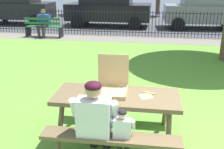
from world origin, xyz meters
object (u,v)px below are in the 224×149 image
Objects in this scene: picnic_table_foreground at (117,106)px; parked_car_left at (17,6)px; pizza_box_open at (112,85)px; pizza_slice_on_table at (147,95)px; person_on_park_bench at (43,22)px; child_at_table at (123,131)px; adult_at_table at (95,117)px; park_bench_left at (44,27)px; parked_car_right at (204,8)px; parked_car_center at (108,7)px.

parked_car_left is at bearing 123.65° from picnic_table_foreground.
pizza_box_open is 1.99× the size of pizza_slice_on_table.
person_on_park_bench reaches higher than picnic_table_foreground.
child_at_table reaches higher than picnic_table_foreground.
pizza_box_open is at bearing 79.43° from adult_at_table.
adult_at_table is 8.81m from park_bench_left.
pizza_slice_on_table is at bearing -8.28° from pizza_box_open.
parked_car_right is at bearing 0.00° from parked_car_left.
child_at_table is 9.02m from person_on_park_bench.
picnic_table_foreground is 2.18× the size of child_at_table.
parked_car_left is at bearing 131.04° from person_on_park_bench.
person_on_park_bench is at bearing -124.08° from parked_car_center.
person_on_park_bench is (-4.37, 7.89, 0.15)m from child_at_table.
person_on_park_bench is 0.30× the size of parked_car_left.
person_on_park_bench is at bearing -48.96° from parked_car_left.
parked_car_left reaches higher than adult_at_table.
park_bench_left is at bearing 119.67° from pizza_box_open.
adult_at_table is 0.30× the size of parked_car_right.
picnic_table_foreground is 12.84m from parked_car_left.
adult_at_table is (-0.64, -0.54, -0.12)m from pizza_slice_on_table.
picnic_table_foreground is 8.48m from person_on_park_bench.
parked_car_right reaches higher than person_on_park_bench.
person_on_park_bench is at bearing 119.82° from picnic_table_foreground.
adult_at_table is 13.15m from parked_car_left.
child_at_table is at bearing -69.30° from pizza_box_open.
child_at_table is 0.70× the size of person_on_park_bench.
picnic_table_foreground is 3.49× the size of pizza_box_open.
pizza_slice_on_table reaches higher than picnic_table_foreground.
pizza_slice_on_table is 13.05m from parked_car_left.
park_bench_left is (-4.12, 7.23, -0.45)m from pizza_box_open.
pizza_box_open is (-0.09, 0.11, 0.27)m from picnic_table_foreground.
picnic_table_foreground is 1.53× the size of adult_at_table.
parked_car_right is (2.79, 11.21, 0.50)m from child_at_table.
person_on_park_bench is 7.90m from parked_car_right.
parked_car_center is (2.24, 3.34, 0.59)m from park_bench_left.
pizza_box_open is 8.33m from park_bench_left.
child_at_table reaches higher than pizza_slice_on_table.
adult_at_table is 0.39m from child_at_table.
park_bench_left is (-4.21, 7.34, -0.18)m from picnic_table_foreground.
pizza_slice_on_table is 0.22× the size of person_on_park_bench.
pizza_slice_on_table is 0.31× the size of child_at_table.
adult_at_table is 11.63m from parked_car_right.
pizza_box_open is 0.53m from pizza_slice_on_table.
picnic_table_foreground is 0.55m from adult_at_table.
parked_car_center reaches higher than adult_at_table.
pizza_box_open is at bearing 110.70° from child_at_table.
parked_car_center is at bearing 102.71° from pizza_slice_on_table.
parked_car_right is at bearing 74.01° from pizza_box_open.
pizza_box_open is at bearing -79.91° from parked_car_center.
picnic_table_foreground is 0.56m from child_at_table.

